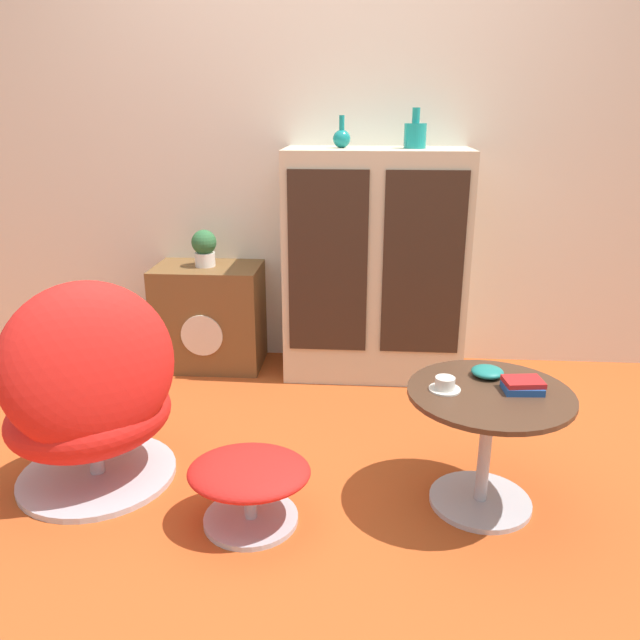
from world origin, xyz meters
The scene contains 13 objects.
ground_plane centered at (0.00, 0.00, 0.00)m, with size 12.00×12.00×0.00m, color #B74C1E.
wall_back centered at (0.00, 1.39, 1.30)m, with size 6.40×0.06×2.60m.
sideboard centered at (0.29, 1.14, 0.59)m, with size 0.92×0.43×1.18m.
tv_console centered at (-0.61, 1.17, 0.28)m, with size 0.57×0.38×0.57m.
egg_chair centered at (-0.75, -0.03, 0.38)m, with size 0.82×0.80×0.83m.
ottoman centered at (-0.14, -0.22, 0.17)m, with size 0.42×0.36×0.24m.
coffee_table centered at (0.68, -0.05, 0.30)m, with size 0.57×0.57×0.45m.
vase_leftmost centered at (0.11, 1.15, 1.23)m, with size 0.09×0.09×0.15m.
vase_inner_left centered at (0.47, 1.15, 1.25)m, with size 0.11×0.11×0.19m.
potted_plant centered at (-0.62, 1.17, 0.67)m, with size 0.13×0.13×0.20m.
teacup centered at (0.52, -0.05, 0.47)m, with size 0.11×0.11×0.05m.
book_stack centered at (0.79, -0.04, 0.47)m, with size 0.14×0.11×0.04m.
bowl centered at (0.69, 0.08, 0.47)m, with size 0.12×0.12×0.04m.
Camera 1 is at (0.24, -2.03, 1.37)m, focal length 35.00 mm.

